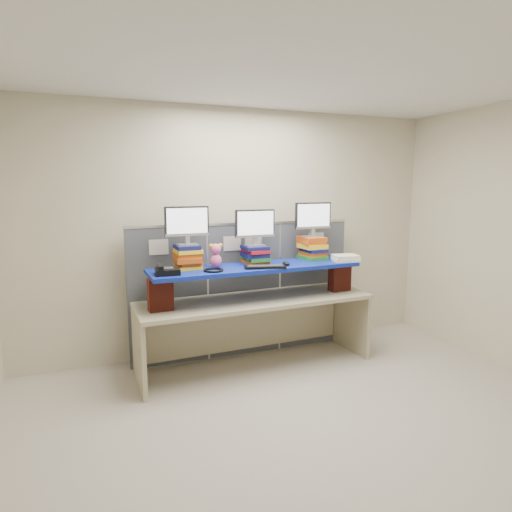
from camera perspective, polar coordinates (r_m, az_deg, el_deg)
name	(u,v)px	position (r m, az deg, el deg)	size (l,w,h in m)	color
room	(325,258)	(3.18, 9.15, -0.27)	(5.00, 4.00, 2.80)	beige
cubicle_partition	(244,289)	(4.90, -1.57, -4.36)	(2.60, 0.06, 1.53)	#444850
desk	(256,312)	(4.56, 0.00, -7.53)	(2.51, 0.81, 0.76)	tan
brick_pier_left	(160,294)	(4.16, -12.63, -5.02)	(0.23, 0.13, 0.31)	maroon
brick_pier_right	(340,277)	(4.92, 11.08, -2.77)	(0.23, 0.13, 0.31)	maroon
blue_board	(256,267)	(4.45, 0.00, -1.53)	(2.21, 0.55, 0.04)	navy
book_stack_left	(188,257)	(4.32, -9.12, -0.08)	(0.26, 0.30, 0.24)	yellow
book_stack_center	(255,255)	(4.55, -0.11, 0.20)	(0.25, 0.31, 0.19)	#C95312
book_stack_right	(312,248)	(4.86, 7.51, 1.09)	(0.27, 0.32, 0.25)	#207926
monitor_left	(187,223)	(4.28, -9.19, 4.35)	(0.44, 0.13, 0.38)	#ABAAAF
monitor_center	(255,225)	(4.51, -0.13, 4.12)	(0.44, 0.13, 0.38)	#ABAAAF
monitor_right	(313,217)	(4.83, 7.61, 5.13)	(0.44, 0.13, 0.38)	#ABAAAF
keyboard	(265,267)	(4.30, 1.22, -1.45)	(0.43, 0.22, 0.03)	black
mouse	(286,263)	(4.47, 4.04, -0.99)	(0.07, 0.12, 0.04)	black
desk_phone	(167,271)	(4.07, -11.84, -1.94)	(0.23, 0.21, 0.09)	black
headset	(214,270)	(4.17, -5.68, -1.87)	(0.19, 0.19, 0.02)	black
plush_toy	(216,255)	(4.35, -5.37, 0.12)	(0.14, 0.11, 0.24)	pink
binder_stack	(345,258)	(4.82, 11.85, -0.26)	(0.31, 0.27, 0.07)	#F2ECCE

